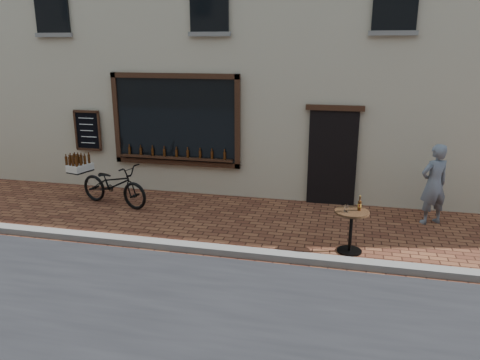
# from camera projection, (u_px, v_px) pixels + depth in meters

# --- Properties ---
(ground) EXTENTS (90.00, 90.00, 0.00)m
(ground) POSITION_uv_depth(u_px,v_px,m) (211.00, 257.00, 8.25)
(ground) COLOR #53291A
(ground) RESTS_ON ground
(kerb) EXTENTS (90.00, 0.25, 0.12)m
(kerb) POSITION_uv_depth(u_px,v_px,m) (214.00, 249.00, 8.42)
(kerb) COLOR slate
(kerb) RESTS_ON ground
(cargo_bicycle) EXTENTS (2.31, 1.16, 1.06)m
(cargo_bicycle) POSITION_uv_depth(u_px,v_px,m) (112.00, 184.00, 10.85)
(cargo_bicycle) COLOR black
(cargo_bicycle) RESTS_ON ground
(bistro_table) EXTENTS (0.61, 0.61, 1.05)m
(bistro_table) POSITION_uv_depth(u_px,v_px,m) (351.00, 223.00, 8.33)
(bistro_table) COLOR black
(bistro_table) RESTS_ON ground
(pedestrian) EXTENTS (0.74, 0.66, 1.70)m
(pedestrian) POSITION_uv_depth(u_px,v_px,m) (434.00, 184.00, 9.62)
(pedestrian) COLOR slate
(pedestrian) RESTS_ON ground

